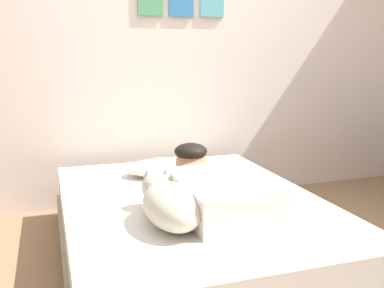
{
  "coord_description": "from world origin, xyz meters",
  "views": [
    {
      "loc": [
        -1.02,
        -1.98,
        1.17
      ],
      "look_at": [
        -0.18,
        0.57,
        0.62
      ],
      "focal_mm": 41.16,
      "sensor_mm": 36.0,
      "label": 1
    }
  ],
  "objects": [
    {
      "name": "person_lying",
      "position": [
        -0.21,
        0.13,
        0.48
      ],
      "size": [
        0.43,
        0.92,
        0.27
      ],
      "color": "silver",
      "rests_on": "bed"
    },
    {
      "name": "coffee_cup",
      "position": [
        -0.03,
        0.68,
        0.41
      ],
      "size": [
        0.12,
        0.09,
        0.07
      ],
      "color": "teal",
      "rests_on": "bed"
    },
    {
      "name": "pillow",
      "position": [
        -0.29,
        0.8,
        0.43
      ],
      "size": [
        0.52,
        0.32,
        0.11
      ],
      "primitive_type": "ellipsoid",
      "color": "white",
      "rests_on": "bed"
    },
    {
      "name": "ground_plane",
      "position": [
        0.0,
        0.0,
        0.0
      ],
      "size": [
        12.43,
        12.43,
        0.0
      ],
      "primitive_type": "plane",
      "color": "#8C6B4C"
    },
    {
      "name": "dog",
      "position": [
        -0.5,
        -0.05,
        0.48
      ],
      "size": [
        0.26,
        0.57,
        0.21
      ],
      "color": "beige",
      "rests_on": "bed"
    },
    {
      "name": "bed",
      "position": [
        -0.28,
        0.28,
        0.18
      ],
      "size": [
        1.44,
        1.94,
        0.37
      ],
      "color": "gray",
      "rests_on": "ground"
    },
    {
      "name": "cell_phone",
      "position": [
        -0.24,
        -0.01,
        0.38
      ],
      "size": [
        0.07,
        0.14,
        0.01
      ],
      "primitive_type": "cube",
      "color": "black",
      "rests_on": "bed"
    },
    {
      "name": "back_wall",
      "position": [
        -0.0,
        1.43,
        1.25
      ],
      "size": [
        4.22,
        0.12,
        2.5
      ],
      "color": "silver",
      "rests_on": "ground"
    }
  ]
}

